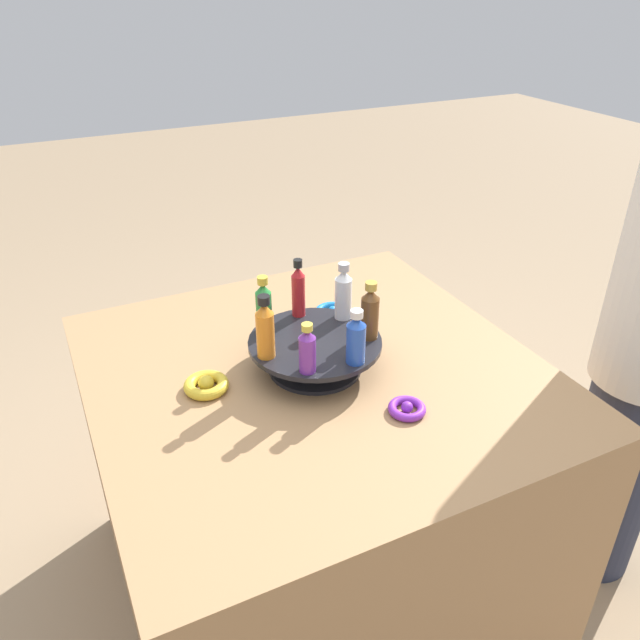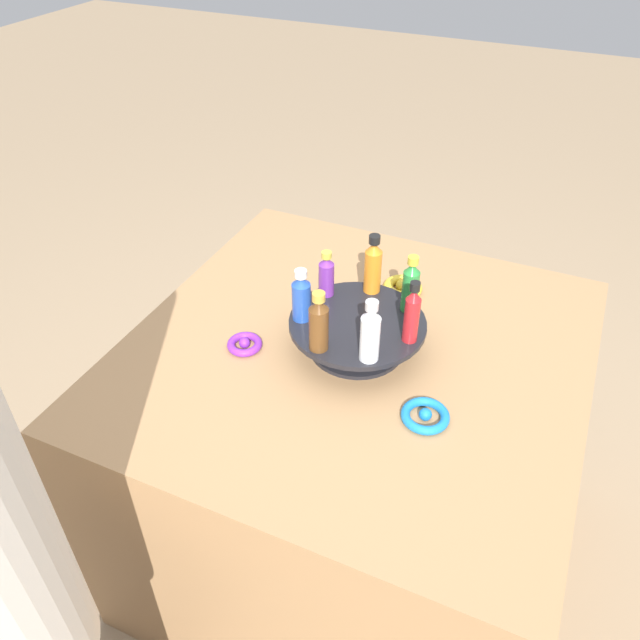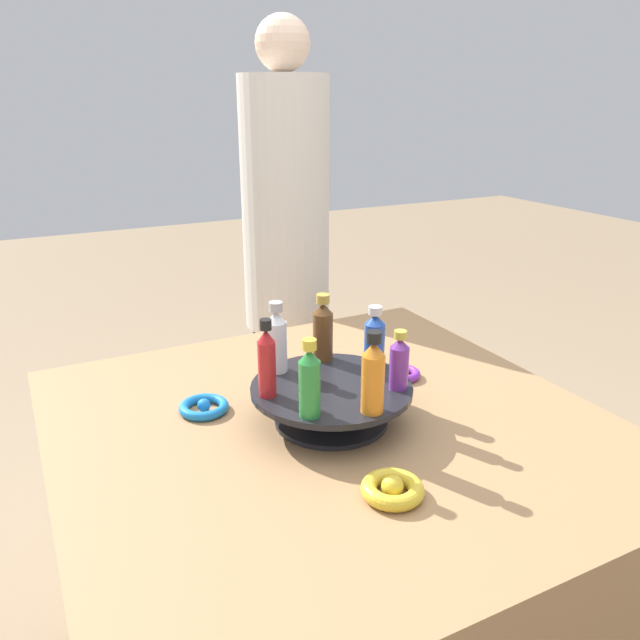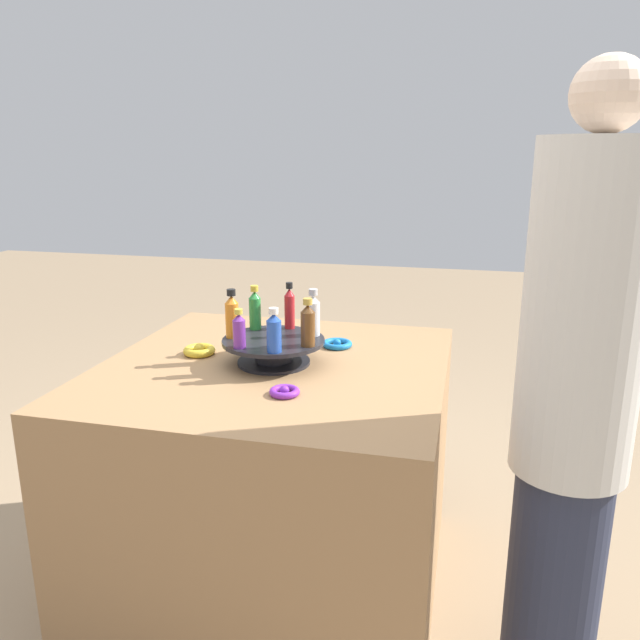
{
  "view_description": "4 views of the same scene",
  "coord_description": "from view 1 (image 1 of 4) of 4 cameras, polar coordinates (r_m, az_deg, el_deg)",
  "views": [
    {
      "loc": [
        0.52,
        1.11,
        1.61
      ],
      "look_at": [
        -0.01,
        0.0,
        0.91
      ],
      "focal_mm": 35.0,
      "sensor_mm": 36.0,
      "label": 1
    },
    {
      "loc": [
        -1.04,
        -0.37,
        1.72
      ],
      "look_at": [
        -0.12,
        0.04,
        0.93
      ],
      "focal_mm": 35.0,
      "sensor_mm": 36.0,
      "label": 2
    },
    {
      "loc": [
        0.95,
        -0.51,
        1.38
      ],
      "look_at": [
        -0.14,
        0.05,
        0.93
      ],
      "focal_mm": 35.0,
      "sensor_mm": 36.0,
      "label": 3
    },
    {
      "loc": [
        -0.56,
        1.72,
        1.4
      ],
      "look_at": [
        -0.16,
        0.05,
        0.94
      ],
      "focal_mm": 35.0,
      "sensor_mm": 36.0,
      "label": 4
    }
  ],
  "objects": [
    {
      "name": "bottle_purple",
      "position": [
        1.31,
        -1.16,
        -2.74
      ],
      "size": [
        0.04,
        0.04,
        0.12
      ],
      "color": "#702D93",
      "rests_on": "display_stand"
    },
    {
      "name": "ground_plane",
      "position": [
        2.03,
        -0.36,
        -22.84
      ],
      "size": [
        12.0,
        12.0,
        0.0
      ],
      "primitive_type": "plane",
      "color": "#997F60"
    },
    {
      "name": "bottle_clear",
      "position": [
        1.5,
        2.14,
        2.48
      ],
      "size": [
        0.04,
        0.04,
        0.15
      ],
      "color": "silver",
      "rests_on": "display_stand"
    },
    {
      "name": "bottle_green",
      "position": [
        1.45,
        -5.16,
        1.24
      ],
      "size": [
        0.04,
        0.04,
        0.14
      ],
      "color": "#288438",
      "rests_on": "display_stand"
    },
    {
      "name": "ribbon_bow_gold",
      "position": [
        1.43,
        -10.36,
        -5.85
      ],
      "size": [
        0.1,
        0.1,
        0.04
      ],
      "color": "gold",
      "rests_on": "party_table"
    },
    {
      "name": "party_table",
      "position": [
        1.73,
        -0.4,
        -15.06
      ],
      "size": [
        1.03,
        1.03,
        0.78
      ],
      "color": "#9E754C",
      "rests_on": "ground_plane"
    },
    {
      "name": "ribbon_bow_blue",
      "position": [
        1.7,
        1.17,
        0.74
      ],
      "size": [
        0.1,
        0.1,
        0.03
      ],
      "color": "blue",
      "rests_on": "party_table"
    },
    {
      "name": "bottle_orange",
      "position": [
        1.36,
        -5.04,
        -0.83
      ],
      "size": [
        0.04,
        0.04,
        0.15
      ],
      "color": "orange",
      "rests_on": "display_stand"
    },
    {
      "name": "display_stand",
      "position": [
        1.46,
        -0.46,
        -2.85
      ],
      "size": [
        0.31,
        0.31,
        0.08
      ],
      "color": "black",
      "rests_on": "party_table"
    },
    {
      "name": "bottle_blue",
      "position": [
        1.34,
        3.31,
        -1.71
      ],
      "size": [
        0.04,
        0.04,
        0.13
      ],
      "color": "#234CAD",
      "rests_on": "display_stand"
    },
    {
      "name": "bottle_red",
      "position": [
        1.51,
        -2.0,
        2.76
      ],
      "size": [
        0.03,
        0.03,
        0.15
      ],
      "color": "#B21E23",
      "rests_on": "display_stand"
    },
    {
      "name": "bottle_brown",
      "position": [
        1.43,
        4.59,
        0.69
      ],
      "size": [
        0.04,
        0.04,
        0.14
      ],
      "color": "brown",
      "rests_on": "display_stand"
    },
    {
      "name": "ribbon_bow_purple",
      "position": [
        1.36,
        7.95,
        -8.01
      ],
      "size": [
        0.08,
        0.08,
        0.03
      ],
      "color": "purple",
      "rests_on": "party_table"
    }
  ]
}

